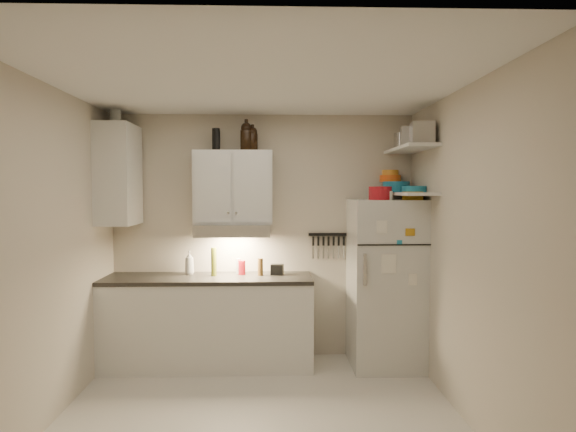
{
  "coord_description": "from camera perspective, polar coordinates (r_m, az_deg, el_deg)",
  "views": [
    {
      "loc": [
        0.11,
        -3.66,
        1.79
      ],
      "look_at": [
        0.25,
        0.9,
        1.55
      ],
      "focal_mm": 30.0,
      "sensor_mm": 36.0,
      "label": 1
    }
  ],
  "objects": [
    {
      "name": "side_cabinet",
      "position": [
        5.1,
        -19.45,
        4.63
      ],
      "size": [
        0.33,
        0.55,
        1.0
      ],
      "primitive_type": "cube",
      "color": "silver",
      "rests_on": "left_wall"
    },
    {
      "name": "knife_strip",
      "position": [
        5.2,
        4.76,
        -2.19
      ],
      "size": [
        0.42,
        0.02,
        0.03
      ],
      "primitive_type": "cube",
      "color": "black",
      "rests_on": "back_wall"
    },
    {
      "name": "book_stack",
      "position": [
        4.89,
        14.65,
        2.33
      ],
      "size": [
        0.27,
        0.29,
        0.08
      ],
      "primitive_type": "cube",
      "rotation": [
        0.0,
        0.0,
        -0.36
      ],
      "color": "#B37C16",
      "rests_on": "fridge"
    },
    {
      "name": "right_wall",
      "position": [
        3.99,
        20.42,
        -4.22
      ],
      "size": [
        0.02,
        3.0,
        2.6
      ],
      "primitive_type": "cube",
      "color": "beige",
      "rests_on": "ground"
    },
    {
      "name": "bowl_orange",
      "position": [
        5.23,
        12.03,
        4.37
      ],
      "size": [
        0.22,
        0.22,
        0.07
      ],
      "primitive_type": "cylinder",
      "color": "#DC5214",
      "rests_on": "bowl_teal"
    },
    {
      "name": "stock_pot",
      "position": [
        5.27,
        13.78,
        8.52
      ],
      "size": [
        0.32,
        0.32,
        0.18
      ],
      "primitive_type": "cylinder",
      "rotation": [
        0.0,
        0.0,
        -0.32
      ],
      "color": "silver",
      "rests_on": "shelf_hi"
    },
    {
      "name": "growler_b",
      "position": [
        4.98,
        -4.21,
        9.14
      ],
      "size": [
        0.12,
        0.12,
        0.24
      ],
      "primitive_type": null,
      "rotation": [
        0.0,
        0.0,
        0.24
      ],
      "color": "black",
      "rests_on": "upper_cabinet"
    },
    {
      "name": "shelf_lo",
      "position": [
        4.88,
        14.21,
        2.56
      ],
      "size": [
        0.3,
        0.95,
        0.03
      ],
      "primitive_type": "cube",
      "color": "silver",
      "rests_on": "right_wall"
    },
    {
      "name": "tin_a",
      "position": [
        4.78,
        14.31,
        9.11
      ],
      "size": [
        0.21,
        0.19,
        0.18
      ],
      "primitive_type": "cube",
      "rotation": [
        0.0,
        0.0,
        -0.17
      ],
      "color": "#AAAAAD",
      "rests_on": "shelf_hi"
    },
    {
      "name": "bowl_yellow",
      "position": [
        5.23,
        12.04,
        5.05
      ],
      "size": [
        0.17,
        0.17,
        0.06
      ],
      "primitive_type": "cylinder",
      "color": "orange",
      "rests_on": "bowl_orange"
    },
    {
      "name": "shelf_hi",
      "position": [
        4.89,
        14.28,
        7.72
      ],
      "size": [
        0.3,
        0.95,
        0.03
      ],
      "primitive_type": "cube",
      "color": "silver",
      "rests_on": "right_wall"
    },
    {
      "name": "vinegar_bottle",
      "position": [
        5.0,
        -8.77,
        -5.46
      ],
      "size": [
        0.07,
        0.07,
        0.27
      ],
      "primitive_type": "cylinder",
      "rotation": [
        0.0,
        0.0,
        0.29
      ],
      "color": "black",
      "rests_on": "countertop"
    },
    {
      "name": "bowl_teal",
      "position": [
        5.18,
        12.69,
        3.38
      ],
      "size": [
        0.28,
        0.28,
        0.11
      ],
      "primitive_type": "cylinder",
      "color": "teal",
      "rests_on": "shelf_lo"
    },
    {
      "name": "red_jar",
      "position": [
        5.04,
        -5.48,
        -6.11
      ],
      "size": [
        0.07,
        0.07,
        0.15
      ],
      "primitive_type": "cylinder",
      "rotation": [
        0.0,
        0.0,
        -0.01
      ],
      "color": "#A9131D",
      "rests_on": "countertop"
    },
    {
      "name": "plates",
      "position": [
        4.9,
        14.75,
        3.09
      ],
      "size": [
        0.31,
        0.31,
        0.06
      ],
      "primitive_type": "cylinder",
      "rotation": [
        0.0,
        0.0,
        0.3
      ],
      "color": "teal",
      "rests_on": "shelf_lo"
    },
    {
      "name": "countertop",
      "position": [
        4.98,
        -9.42,
        -7.32
      ],
      "size": [
        2.1,
        0.62,
        0.04
      ],
      "primitive_type": "cube",
      "color": "#272522",
      "rests_on": "base_cabinet"
    },
    {
      "name": "thermos_b",
      "position": [
        5.09,
        -8.52,
        8.92
      ],
      "size": [
        0.11,
        0.11,
        0.23
      ],
      "primitive_type": "cylinder",
      "rotation": [
        0.0,
        0.0,
        -0.38
      ],
      "color": "black",
      "rests_on": "upper_cabinet"
    },
    {
      "name": "soap_bottle",
      "position": [
        5.13,
        -11.61,
        -5.27
      ],
      "size": [
        0.12,
        0.12,
        0.27
      ],
      "primitive_type": "imported",
      "rotation": [
        0.0,
        0.0,
        0.17
      ],
      "color": "silver",
      "rests_on": "countertop"
    },
    {
      "name": "floor",
      "position": [
        4.08,
        -3.39,
        -23.16
      ],
      "size": [
        3.2,
        3.0,
        0.02
      ],
      "primitive_type": "cube",
      "color": "beige",
      "rests_on": "ground"
    },
    {
      "name": "tin_b",
      "position": [
        4.62,
        15.61,
        9.43
      ],
      "size": [
        0.22,
        0.22,
        0.2
      ],
      "primitive_type": "cube",
      "rotation": [
        0.0,
        0.0,
        -0.13
      ],
      "color": "#AAAAAD",
      "rests_on": "shelf_hi"
    },
    {
      "name": "dutch_oven",
      "position": [
        4.87,
        10.87,
        2.67
      ],
      "size": [
        0.26,
        0.26,
        0.13
      ],
      "primitive_type": "cylinder",
      "rotation": [
        0.0,
        0.0,
        0.13
      ],
      "color": "#A9131D",
      "rests_on": "fridge"
    },
    {
      "name": "base_cabinet",
      "position": [
        5.09,
        -9.37,
        -12.42
      ],
      "size": [
        2.1,
        0.6,
        0.88
      ],
      "primitive_type": "cube",
      "color": "silver",
      "rests_on": "floor"
    },
    {
      "name": "upper_cabinet",
      "position": [
        5.01,
        -6.46,
        3.39
      ],
      "size": [
        0.8,
        0.33,
        0.75
      ],
      "primitive_type": "cube",
      "color": "silver",
      "rests_on": "back_wall"
    },
    {
      "name": "back_wall",
      "position": [
        5.2,
        -2.97,
        -2.41
      ],
      "size": [
        3.2,
        0.02,
        2.6
      ],
      "primitive_type": "cube",
      "color": "beige",
      "rests_on": "ground"
    },
    {
      "name": "caddy",
      "position": [
        5.01,
        -1.3,
        -6.36
      ],
      "size": [
        0.14,
        0.11,
        0.11
      ],
      "primitive_type": "cube",
      "rotation": [
        0.0,
        0.0,
        -0.19
      ],
      "color": "black",
      "rests_on": "countertop"
    },
    {
      "name": "side_jar",
      "position": [
        5.21,
        -19.79,
        10.94
      ],
      "size": [
        0.14,
        0.14,
        0.15
      ],
      "primitive_type": "cylinder",
      "rotation": [
        0.0,
        0.0,
        -0.23
      ],
      "color": "silver",
      "rests_on": "side_cabinet"
    },
    {
      "name": "growler_a",
      "position": [
        4.97,
        -4.96,
        9.41
      ],
      "size": [
        0.16,
        0.16,
        0.29
      ],
      "primitive_type": null,
      "rotation": [
        0.0,
        0.0,
        0.4
      ],
      "color": "black",
      "rests_on": "upper_cabinet"
    },
    {
      "name": "pepper_mill",
      "position": [
        4.97,
        -3.29,
        -6.05
      ],
      "size": [
        0.06,
        0.06,
        0.18
      ],
      "primitive_type": "cylinder",
      "rotation": [
        0.0,
        0.0,
        0.13
      ],
      "color": "brown",
      "rests_on": "countertop"
    },
    {
      "name": "thermos_a",
      "position": [
        5.02,
        -8.43,
        8.78
      ],
      "size": [
        0.07,
        0.07,
        0.2
      ],
      "primitive_type": "cylinder",
      "rotation": [
        0.0,
        0.0,
        -0.03
      ],
      "color": "black",
      "rests_on": "upper_cabinet"
    },
    {
      "name": "left_wall",
      "position": [
        4.07,
        -26.79,
        -4.21
      ],
      "size": [
        0.02,
        3.0,
        2.6
      ],
      "primitive_type": "cube",
      "color": "beige",
      "rests_on": "ground"
    },
    {
      "name": "ceiling",
      "position": [
        3.75,
        -3.51,
        15.64
      ],
      "size": [
        3.2,
        3.0,
        0.02
      ],
      "primitive_type": "cube",
      "color": "white",
      "rests_on": "ground"
    },
    {
      "name": "fridge",
      "position": [
        5.04,
        11.45,
        -7.8
      ],
      "size": [
        0.7,
        0.68,
        1.7
      ],
      "primitive_type": "cube",
      "color": "silver",
      "rests_on": "floor"
    },
    {
      "name": "oil_bottle",
      "position": [
        4.99,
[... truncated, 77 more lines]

